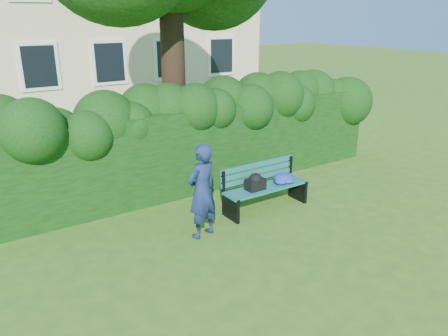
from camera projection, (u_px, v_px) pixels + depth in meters
ground at (242, 227)px, 7.88m from camera, size 80.00×80.00×0.00m
hedge at (183, 149)px, 9.32m from camera, size 10.00×1.00×1.80m
park_bench at (268, 184)px, 8.52m from camera, size 1.77×0.57×0.89m
man_reading at (202, 191)px, 7.30m from camera, size 0.68×0.53×1.65m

